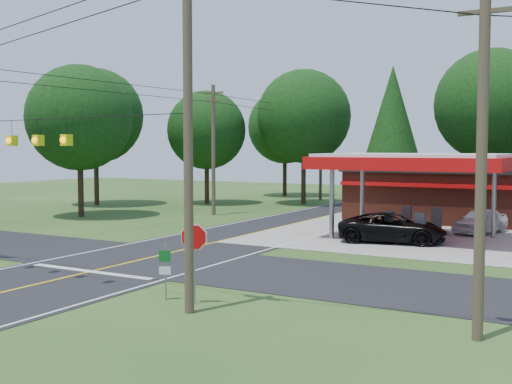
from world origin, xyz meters
The scene contains 16 objects.
ground centered at (0.00, 0.00, 0.00)m, with size 120.00×120.00×0.00m, color #254C1A.
main_highway centered at (0.00, 0.00, 0.01)m, with size 8.00×120.00×0.02m, color black.
cross_road centered at (0.00, 0.00, 0.01)m, with size 70.00×7.00×0.02m, color black.
lane_center_yellow centered at (0.00, 0.00, 0.03)m, with size 0.15×110.00×0.00m, color yellow.
gas_canopy centered at (9.00, 13.00, 4.27)m, with size 10.60×7.40×4.88m.
convenience_store centered at (10.00, 22.98, 1.92)m, with size 16.40×7.55×3.80m.
utility_pole_near_right centered at (7.50, -7.00, 5.96)m, with size 1.80×0.30×11.50m.
utility_pole_far_left centered at (-8.00, 18.00, 5.20)m, with size 1.80×0.30×10.00m.
utility_pole_right_b centered at (16.00, -5.50, 5.20)m, with size 1.80×0.30×10.00m.
utility_pole_north centered at (-6.50, 35.00, 4.75)m, with size 0.30×0.30×9.50m.
overhead_beacons centered at (-1.00, -6.00, 6.21)m, with size 17.04×2.04×1.03m.
treeline_backdrop centered at (0.82, 24.01, 7.49)m, with size 70.27×51.59×13.30m.
suv_car centered at (8.50, 10.73, 0.81)m, with size 5.81×5.81×1.62m, color black.
sedan_car centered at (12.00, 17.00, 0.76)m, with size 4.44×4.44×1.51m, color white.
octagonal_stop_sign centered at (7.00, -6.01, 2.05)m, with size 0.86×0.43×2.73m.
route_sign_post centered at (5.80, -6.02, 1.17)m, with size 0.38×0.18×1.98m.
Camera 1 is at (19.19, -23.36, 5.24)m, focal length 45.00 mm.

